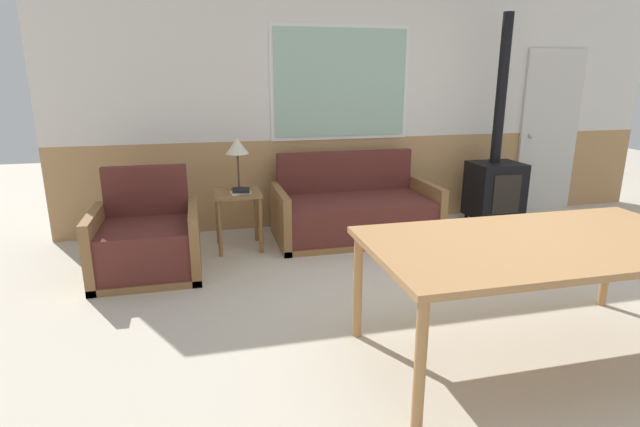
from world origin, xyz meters
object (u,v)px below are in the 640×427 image
(table_lamp, at_px, (237,149))
(dining_table, at_px, (541,250))
(couch, at_px, (354,214))
(side_table, at_px, (238,204))
(armchair, at_px, (147,244))
(wood_stove, at_px, (495,179))

(table_lamp, relative_size, dining_table, 0.25)
(couch, bearing_deg, table_lamp, 178.80)
(couch, height_order, dining_table, couch)
(side_table, bearing_deg, table_lamp, 72.38)
(side_table, bearing_deg, armchair, -149.16)
(armchair, height_order, dining_table, armchair)
(dining_table, bearing_deg, couch, 98.20)
(table_lamp, bearing_deg, armchair, -146.09)
(side_table, distance_m, table_lamp, 0.54)
(side_table, distance_m, dining_table, 2.95)
(armchair, distance_m, dining_table, 3.16)
(couch, bearing_deg, armchair, -165.05)
(couch, height_order, side_table, couch)
(couch, xyz_separation_m, side_table, (-1.24, -0.05, 0.20))
(table_lamp, relative_size, wood_stove, 0.22)
(table_lamp, distance_m, dining_table, 3.01)
(couch, height_order, table_lamp, table_lamp)
(dining_table, xyz_separation_m, wood_stove, (1.37, 2.60, -0.16))
(armchair, distance_m, wood_stove, 3.88)
(armchair, xyz_separation_m, dining_table, (2.44, -1.96, 0.42))
(couch, distance_m, side_table, 1.26)
(armchair, relative_size, side_table, 1.55)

